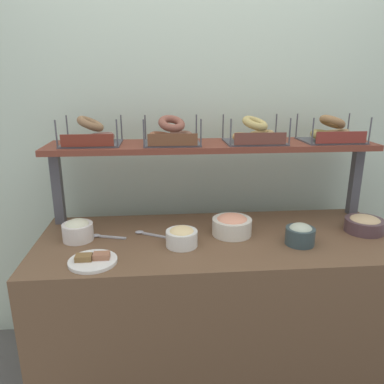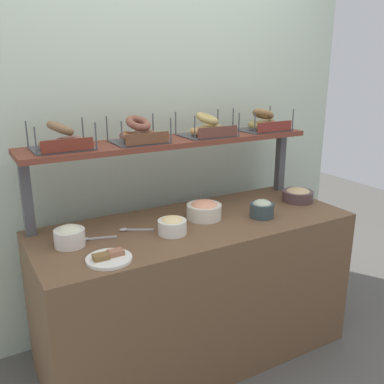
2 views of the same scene
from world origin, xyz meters
name	(u,v)px [view 1 (image 1 of 2)]	position (x,y,z in m)	size (l,w,h in m)	color
ground_plane	(215,375)	(0.00, 0.00, 0.00)	(8.00, 8.00, 0.00)	#595651
back_wall	(205,148)	(0.00, 0.55, 1.20)	(2.98, 0.06, 2.40)	beige
deli_counter	(216,311)	(0.00, 0.00, 0.42)	(1.78, 0.70, 0.85)	brown
shelf_riser_left	(57,188)	(-0.83, 0.27, 1.05)	(0.05, 0.05, 0.40)	#4C4C51
shelf_riser_right	(355,181)	(0.83, 0.27, 1.05)	(0.05, 0.05, 0.40)	#4C4C51
upper_shelf	(212,146)	(0.00, 0.27, 1.26)	(1.74, 0.32, 0.03)	brown
bowl_hummus	(364,224)	(0.76, 0.01, 0.89)	(0.20, 0.20, 0.08)	#523A3E
bowl_lox_spread	(232,225)	(0.07, 0.03, 0.90)	(0.20, 0.20, 0.11)	silver
bowl_egg_salad	(182,236)	(-0.19, -0.08, 0.90)	(0.15, 0.15, 0.10)	white
bowl_potato_salad	(78,230)	(-0.69, 0.03, 0.90)	(0.15, 0.15, 0.11)	white
bowl_tuna_salad	(300,234)	(0.38, -0.11, 0.90)	(0.14, 0.14, 0.10)	#354749
serving_plate_white	(93,260)	(-0.58, -0.22, 0.86)	(0.21, 0.21, 0.04)	white
serving_spoon_near_plate	(146,233)	(-0.36, 0.06, 0.86)	(0.17, 0.10, 0.01)	#B7B7BC
serving_spoon_by_edge	(103,236)	(-0.57, 0.05, 0.86)	(0.18, 0.07, 0.01)	#B7B7BC
bagel_basket_poppy	(91,136)	(-0.63, 0.27, 1.33)	(0.30, 0.25, 0.15)	#4C4C51
bagel_basket_cinnamon_raisin	(171,135)	(-0.22, 0.25, 1.33)	(0.29, 0.26, 0.15)	#4C4C51
bagel_basket_sesame	(254,134)	(0.22, 0.25, 1.33)	(0.31, 0.24, 0.14)	#4C4C51
bagel_basket_everything	(331,132)	(0.65, 0.26, 1.33)	(0.31, 0.27, 0.15)	#4C4C51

